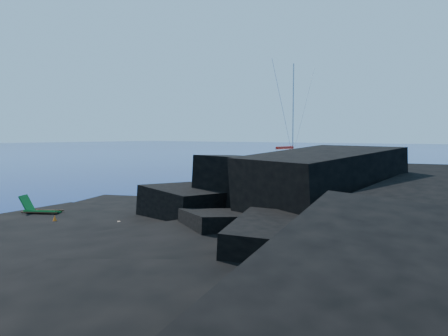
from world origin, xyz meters
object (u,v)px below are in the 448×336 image
object	(u,v)px
sunbather	(108,223)
marker_cone	(55,222)
sailboat	(290,164)
deck_chair	(43,206)

from	to	relation	value
sunbather	marker_cone	world-z (taller)	marker_cone
marker_cone	sailboat	bearing A→B (deg)	106.52
sailboat	marker_cone	xyz separation A→B (m)	(12.99, -43.79, 0.60)
marker_cone	deck_chair	bearing A→B (deg)	161.01
sailboat	deck_chair	world-z (taller)	sailboat
sunbather	marker_cone	distance (m)	2.08
deck_chair	sunbather	world-z (taller)	deck_chair
sailboat	marker_cone	world-z (taller)	sailboat
sailboat	marker_cone	distance (m)	45.68
marker_cone	sunbather	bearing A→B (deg)	37.97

